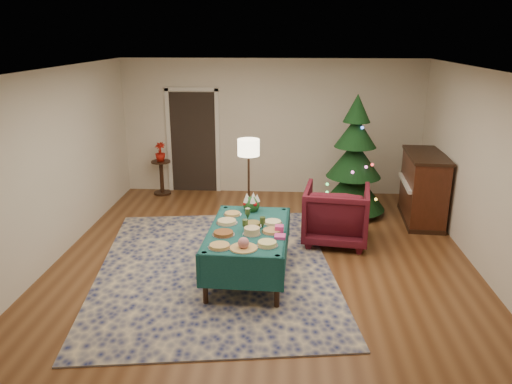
# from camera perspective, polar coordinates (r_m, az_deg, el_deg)

# --- Properties ---
(room_shell) EXTENTS (7.00, 7.00, 7.00)m
(room_shell) POSITION_cam_1_polar(r_m,az_deg,el_deg) (6.69, 0.79, 2.03)
(room_shell) COLOR #593319
(room_shell) RESTS_ON ground
(doorway) EXTENTS (1.08, 0.04, 2.16)m
(doorway) POSITION_cam_1_polar(r_m,az_deg,el_deg) (10.31, -7.19, 6.02)
(doorway) COLOR black
(doorway) RESTS_ON ground
(rug) EXTENTS (3.75, 4.60, 0.02)m
(rug) POSITION_cam_1_polar(r_m,az_deg,el_deg) (7.12, -4.68, -8.59)
(rug) COLOR #141D4E
(rug) RESTS_ON ground
(buffet_table) EXTENTS (1.10, 1.81, 0.69)m
(buffet_table) POSITION_cam_1_polar(r_m,az_deg,el_deg) (6.66, -0.87, -5.28)
(buffet_table) COLOR black
(buffet_table) RESTS_ON ground
(platter_0) EXTENTS (0.28, 0.28, 0.04)m
(platter_0) POSITION_cam_1_polar(r_m,az_deg,el_deg) (6.05, -4.18, -6.20)
(platter_0) COLOR silver
(platter_0) RESTS_ON buffet_table
(platter_1) EXTENTS (0.34, 0.34, 0.15)m
(platter_1) POSITION_cam_1_polar(r_m,az_deg,el_deg) (5.98, -1.44, -6.05)
(platter_1) COLOR silver
(platter_1) RESTS_ON buffet_table
(platter_2) EXTENTS (0.27, 0.27, 0.06)m
(platter_2) POSITION_cam_1_polar(r_m,az_deg,el_deg) (6.08, 1.29, -5.94)
(platter_2) COLOR silver
(platter_2) RESTS_ON buffet_table
(platter_3) EXTENTS (0.29, 0.29, 0.05)m
(platter_3) POSITION_cam_1_polar(r_m,az_deg,el_deg) (6.41, -3.74, -4.75)
(platter_3) COLOR silver
(platter_3) RESTS_ON buffet_table
(platter_4) EXTENTS (0.24, 0.24, 0.09)m
(platter_4) POSITION_cam_1_polar(r_m,az_deg,el_deg) (6.41, -0.46, -4.50)
(platter_4) COLOR silver
(platter_4) RESTS_ON buffet_table
(platter_5) EXTENTS (0.28, 0.28, 0.04)m
(platter_5) POSITION_cam_1_polar(r_m,az_deg,el_deg) (6.48, 1.84, -4.48)
(platter_5) COLOR silver
(platter_5) RESTS_ON buffet_table
(platter_6) EXTENTS (0.29, 0.29, 0.05)m
(platter_6) POSITION_cam_1_polar(r_m,az_deg,el_deg) (6.79, -3.35, -3.42)
(platter_6) COLOR silver
(platter_6) RESTS_ON buffet_table
(platter_7) EXTENTS (0.25, 0.25, 0.07)m
(platter_7) POSITION_cam_1_polar(r_m,az_deg,el_deg) (6.65, -0.39, -3.76)
(platter_7) COLOR silver
(platter_7) RESTS_ON buffet_table
(platter_8) EXTENTS (0.26, 0.26, 0.04)m
(platter_8) POSITION_cam_1_polar(r_m,az_deg,el_deg) (6.77, 1.92, -3.49)
(platter_8) COLOR silver
(platter_8) RESTS_ON buffet_table
(platter_9) EXTENTS (0.26, 0.26, 0.04)m
(platter_9) POSITION_cam_1_polar(r_m,az_deg,el_deg) (7.09, -2.71, -2.52)
(platter_9) COLOR silver
(platter_9) RESTS_ON buffet_table
(goblet_0) EXTENTS (0.07, 0.07, 0.16)m
(goblet_0) POSITION_cam_1_polar(r_m,az_deg,el_deg) (6.90, -0.96, -2.48)
(goblet_0) COLOR #2D471E
(goblet_0) RESTS_ON buffet_table
(goblet_1) EXTENTS (0.07, 0.07, 0.16)m
(goblet_1) POSITION_cam_1_polar(r_m,az_deg,el_deg) (6.58, 0.76, -3.50)
(goblet_1) COLOR #2D471E
(goblet_1) RESTS_ON buffet_table
(goblet_2) EXTENTS (0.07, 0.07, 0.16)m
(goblet_2) POSITION_cam_1_polar(r_m,az_deg,el_deg) (6.49, -1.25, -3.80)
(goblet_2) COLOR #2D471E
(goblet_2) RESTS_ON buffet_table
(napkin_stack) EXTENTS (0.14, 0.14, 0.04)m
(napkin_stack) POSITION_cam_1_polar(r_m,az_deg,el_deg) (6.32, 2.75, -5.11)
(napkin_stack) COLOR #E13E93
(napkin_stack) RESTS_ON buffet_table
(gift_box) EXTENTS (0.11, 0.11, 0.09)m
(gift_box) POSITION_cam_1_polar(r_m,az_deg,el_deg) (6.48, 2.68, -4.24)
(gift_box) COLOR #DB3D8C
(gift_box) RESTS_ON buffet_table
(centerpiece) EXTENTS (0.25, 0.25, 0.29)m
(centerpiece) POSITION_cam_1_polar(r_m,az_deg,el_deg) (7.22, -0.54, -1.26)
(centerpiece) COLOR #1E4C1E
(centerpiece) RESTS_ON buffet_table
(armchair) EXTENTS (1.09, 1.04, 1.01)m
(armchair) POSITION_cam_1_polar(r_m,az_deg,el_deg) (7.88, 9.16, -2.23)
(armchair) COLOR #50111C
(armchair) RESTS_ON ground
(floor_lamp) EXTENTS (0.36, 0.36, 1.50)m
(floor_lamp) POSITION_cam_1_polar(r_m,az_deg,el_deg) (8.26, -0.86, 4.50)
(floor_lamp) COLOR #A57F3F
(floor_lamp) RESTS_ON ground
(side_table) EXTENTS (0.39, 0.39, 0.70)m
(side_table) POSITION_cam_1_polar(r_m,az_deg,el_deg) (10.35, -10.73, 1.59)
(side_table) COLOR black
(side_table) RESTS_ON ground
(potted_plant) EXTENTS (0.21, 0.38, 0.21)m
(potted_plant) POSITION_cam_1_polar(r_m,az_deg,el_deg) (10.24, -10.88, 4.08)
(potted_plant) COLOR #A8160C
(potted_plant) RESTS_ON side_table
(christmas_tree) EXTENTS (1.41, 1.41, 2.17)m
(christmas_tree) POSITION_cam_1_polar(r_m,az_deg,el_deg) (9.05, 11.14, 3.42)
(christmas_tree) COLOR black
(christmas_tree) RESTS_ON ground
(piano) EXTENTS (0.75, 1.43, 1.20)m
(piano) POSITION_cam_1_polar(r_m,az_deg,el_deg) (9.12, 18.56, 0.40)
(piano) COLOR black
(piano) RESTS_ON ground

